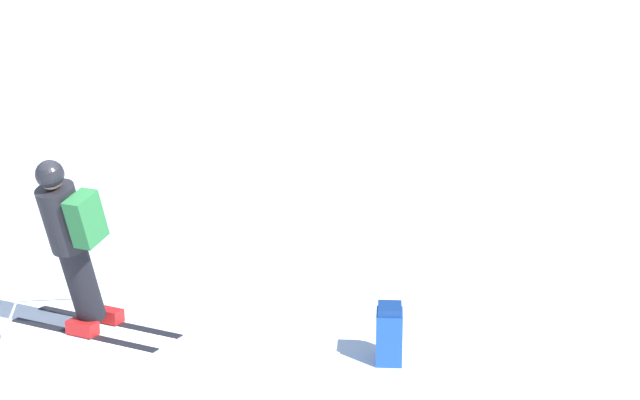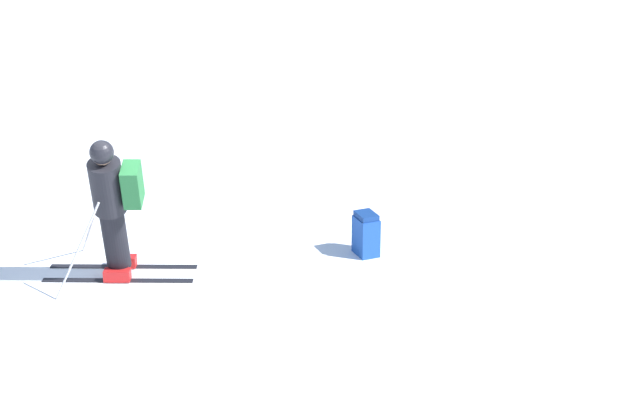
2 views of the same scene
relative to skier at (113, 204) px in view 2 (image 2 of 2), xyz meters
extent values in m
plane|color=white|center=(0.34, -0.06, -0.93)|extent=(300.00, 300.00, 0.00)
cube|color=black|center=(-0.46, -0.07, -0.92)|extent=(0.25, 1.62, 0.01)
cube|color=black|center=(-0.10, -0.04, -0.92)|extent=(0.25, 1.62, 0.01)
cube|color=#B21919|center=(-0.46, -0.07, -0.86)|extent=(0.17, 0.29, 0.12)
cube|color=#B21919|center=(-0.10, -0.04, -0.86)|extent=(0.17, 0.29, 0.12)
cylinder|color=black|center=(-0.13, -0.04, -0.44)|extent=(0.49, 0.30, 0.80)
cylinder|color=black|center=(0.07, -0.02, 0.21)|extent=(0.53, 0.39, 0.67)
sphere|color=tan|center=(0.18, -0.01, 0.59)|extent=(0.29, 0.24, 0.27)
sphere|color=black|center=(0.19, -0.01, 0.62)|extent=(0.33, 0.28, 0.31)
cube|color=#236633|center=(0.05, 0.24, 0.23)|extent=(0.41, 0.22, 0.50)
cylinder|color=#B7B7BC|center=(-0.50, -0.38, -0.34)|extent=(0.73, 0.60, 1.19)
cylinder|color=#B7B7BC|center=(0.34, -0.30, -0.41)|extent=(0.16, 0.52, 1.05)
cube|color=#194293|center=(-1.10, 2.55, -0.71)|extent=(0.37, 0.34, 0.44)
cube|color=navy|center=(-1.10, 2.55, -0.46)|extent=(0.33, 0.31, 0.06)
camera|label=1|loc=(6.23, 6.67, 2.68)|focal=60.00mm
camera|label=2|loc=(9.97, 3.25, 3.96)|focal=60.00mm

